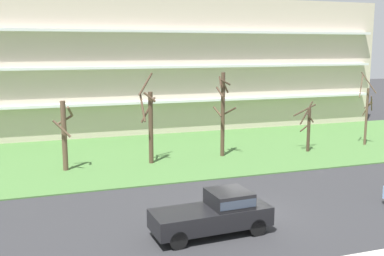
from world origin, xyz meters
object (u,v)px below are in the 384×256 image
at_px(tree_far_left, 64,134).
at_px(tree_far_right, 366,112).
at_px(pickup_black_center_left, 216,212).
at_px(tree_left, 150,122).
at_px(tree_right, 308,126).
at_px(tree_center, 223,112).

height_order(tree_far_left, tree_far_right, tree_far_right).
relative_size(tree_far_left, pickup_black_center_left, 0.88).
height_order(tree_left, tree_far_right, tree_left).
bearing_deg(tree_right, tree_far_right, 4.64).
height_order(tree_left, tree_right, tree_left).
distance_m(tree_far_left, tree_center, 11.76).
relative_size(tree_left, tree_right, 1.61).
xyz_separation_m(tree_far_left, tree_right, (18.86, -0.19, -0.48)).
bearing_deg(pickup_black_center_left, tree_left, 86.07).
height_order(tree_far_left, tree_center, tree_center).
height_order(tree_far_left, tree_right, tree_far_left).
bearing_deg(tree_right, pickup_black_center_left, -135.23).
distance_m(tree_left, tree_right, 12.97).
relative_size(tree_far_left, tree_center, 0.75).
relative_size(tree_left, tree_far_right, 1.03).
xyz_separation_m(tree_right, pickup_black_center_left, (-13.11, -13.01, -1.07)).
bearing_deg(tree_center, tree_far_left, -177.92).
xyz_separation_m(tree_right, tree_far_right, (6.02, 0.49, 0.87)).
height_order(tree_right, tree_far_right, tree_far_right).
distance_m(tree_far_left, pickup_black_center_left, 14.48).
xyz_separation_m(tree_left, tree_far_right, (18.95, 0.21, -0.09)).
relative_size(tree_right, pickup_black_center_left, 0.74).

